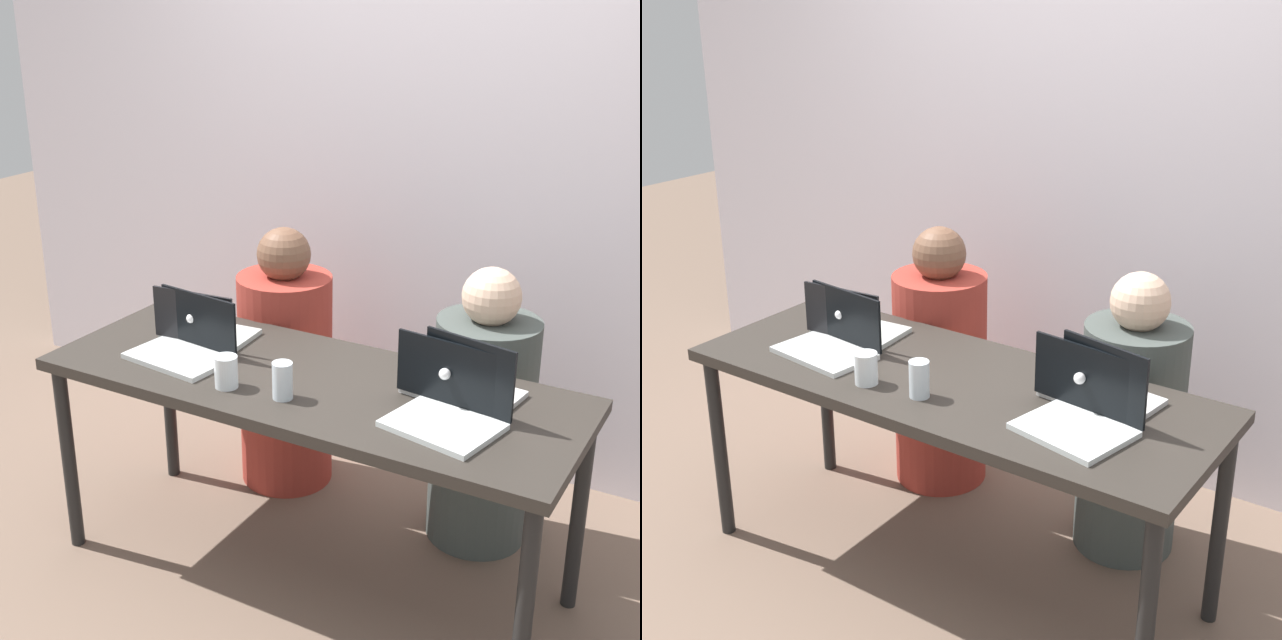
{
  "view_description": "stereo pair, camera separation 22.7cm",
  "coord_description": "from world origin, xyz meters",
  "views": [
    {
      "loc": [
        1.33,
        -2.25,
        1.99
      ],
      "look_at": [
        0.0,
        0.07,
        0.94
      ],
      "focal_mm": 50.0,
      "sensor_mm": 36.0,
      "label": 1
    },
    {
      "loc": [
        1.52,
        -2.13,
        1.99
      ],
      "look_at": [
        0.0,
        0.07,
        0.94
      ],
      "focal_mm": 50.0,
      "sensor_mm": 36.0,
      "label": 2
    }
  ],
  "objects": [
    {
      "name": "person_on_right",
      "position": [
        0.42,
        0.51,
        0.47
      ],
      "size": [
        0.38,
        0.38,
        1.05
      ],
      "rotation": [
        0.0,
        0.0,
        3.11
      ],
      "color": "#424946",
      "rests_on": "ground"
    },
    {
      "name": "water_glass_center",
      "position": [
        0.0,
        -0.16,
        0.81
      ],
      "size": [
        0.06,
        0.06,
        0.12
      ],
      "color": "silver",
      "rests_on": "desk"
    },
    {
      "name": "laptop_back_right",
      "position": [
        0.47,
        0.1,
        0.8
      ],
      "size": [
        0.36,
        0.27,
        0.22
      ],
      "rotation": [
        0.0,
        0.0,
        3.02
      ],
      "color": "silver",
      "rests_on": "desk"
    },
    {
      "name": "water_glass_left",
      "position": [
        -0.2,
        -0.19,
        0.8
      ],
      "size": [
        0.08,
        0.08,
        0.1
      ],
      "color": "white",
      "rests_on": "desk"
    },
    {
      "name": "person_on_left",
      "position": [
        -0.42,
        0.51,
        0.48
      ],
      "size": [
        0.46,
        0.46,
        1.08
      ],
      "rotation": [
        0.0,
        0.0,
        3.42
      ],
      "color": "#A0342A",
      "rests_on": "ground"
    },
    {
      "name": "desk",
      "position": [
        0.0,
        0.0,
        0.69
      ],
      "size": [
        1.78,
        0.67,
        0.76
      ],
      "color": "#2E2923",
      "rests_on": "ground"
    },
    {
      "name": "laptop_front_left",
      "position": [
        -0.46,
        -0.06,
        0.8
      ],
      "size": [
        0.36,
        0.26,
        0.21
      ],
      "rotation": [
        0.0,
        0.0,
        -0.12
      ],
      "color": "silver",
      "rests_on": "desk"
    },
    {
      "name": "ground_plane",
      "position": [
        0.0,
        0.0,
        0.0
      ],
      "size": [
        12.0,
        12.0,
        0.0
      ],
      "primitive_type": "plane",
      "color": "#735C4D"
    },
    {
      "name": "back_wall",
      "position": [
        0.0,
        1.09,
        1.28
      ],
      "size": [
        4.62,
        0.1,
        2.56
      ],
      "primitive_type": "cube",
      "color": "silver",
      "rests_on": "ground"
    },
    {
      "name": "laptop_front_right",
      "position": [
        0.51,
        -0.06,
        0.81
      ],
      "size": [
        0.35,
        0.31,
        0.24
      ],
      "rotation": [
        0.0,
        0.0,
        -0.2
      ],
      "color": "silver",
      "rests_on": "desk"
    },
    {
      "name": "laptop_back_left",
      "position": [
        -0.49,
        0.09,
        0.8
      ],
      "size": [
        0.33,
        0.25,
        0.2
      ],
      "rotation": [
        0.0,
        0.0,
        3.22
      ],
      "color": "#B3B9B4",
      "rests_on": "desk"
    }
  ]
}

